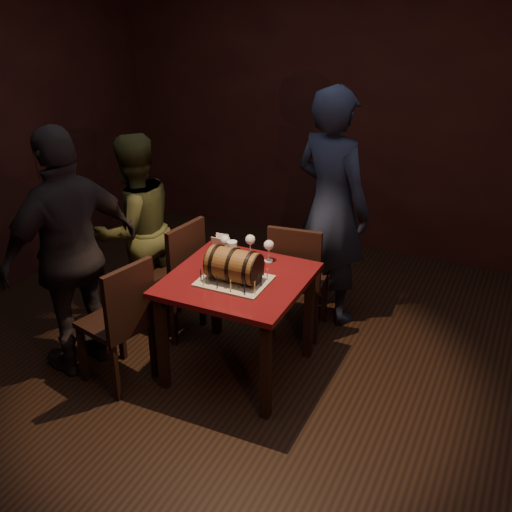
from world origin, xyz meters
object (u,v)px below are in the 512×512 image
at_px(wine_glass_right, 269,246).
at_px(chair_left_front, 122,318).
at_px(wine_glass_left, 225,241).
at_px(barrel_cake, 234,265).
at_px(wine_glass_mid, 250,241).
at_px(pub_table, 238,292).
at_px(chair_left_rear, 177,272).
at_px(pint_of_ale, 232,252).
at_px(chair_back, 297,274).
at_px(person_left_rear, 135,230).
at_px(person_left_front, 71,253).
at_px(person_back, 332,207).

distance_m(wine_glass_right, chair_left_front, 1.11).
distance_m(wine_glass_left, chair_left_front, 0.89).
bearing_deg(barrel_cake, wine_glass_mid, 100.26).
relative_size(wine_glass_right, chair_left_front, 0.17).
relative_size(pub_table, chair_left_rear, 0.97).
height_order(pint_of_ale, chair_left_front, chair_left_front).
bearing_deg(chair_back, wine_glass_left, -138.33).
bearing_deg(person_left_rear, wine_glass_mid, 111.87).
distance_m(pub_table, wine_glass_mid, 0.42).
distance_m(chair_back, person_left_front, 1.64).
distance_m(wine_glass_right, person_left_rear, 1.17).
height_order(pint_of_ale, chair_left_rear, chair_left_rear).
xyz_separation_m(pint_of_ale, chair_left_front, (-0.49, -0.66, -0.30)).
bearing_deg(chair_left_front, barrel_cake, 31.07).
distance_m(barrel_cake, person_left_rear, 1.17).
xyz_separation_m(wine_glass_mid, chair_left_front, (-0.57, -0.79, -0.34)).
bearing_deg(person_left_rear, chair_back, 124.61).
bearing_deg(wine_glass_mid, person_left_front, -143.98).
height_order(wine_glass_left, chair_left_rear, chair_left_rear).
distance_m(pint_of_ale, person_left_rear, 0.95).
bearing_deg(pint_of_ale, wine_glass_right, 24.45).
bearing_deg(wine_glass_right, chair_left_rear, -177.63).
bearing_deg(chair_left_rear, wine_glass_left, -3.47).
relative_size(chair_left_front, person_left_front, 0.53).
relative_size(wine_glass_right, chair_left_rear, 0.17).
distance_m(barrel_cake, wine_glass_left, 0.39).
xyz_separation_m(pub_table, chair_left_front, (-0.64, -0.45, -0.12)).
bearing_deg(chair_back, wine_glass_mid, -132.40).
relative_size(wine_glass_left, chair_left_front, 0.17).
height_order(pub_table, pint_of_ale, pint_of_ale).
relative_size(wine_glass_mid, wine_glass_right, 1.00).
xyz_separation_m(wine_glass_right, chair_left_rear, (-0.74, -0.03, -0.35)).
xyz_separation_m(person_left_rear, person_left_front, (0.01, -0.74, 0.12)).
bearing_deg(wine_glass_mid, wine_glass_right, -10.61).
distance_m(wine_glass_left, person_left_front, 1.05).
relative_size(barrel_cake, wine_glass_mid, 2.45).
distance_m(chair_back, chair_left_front, 1.35).
height_order(wine_glass_right, pint_of_ale, wine_glass_right).
height_order(pub_table, chair_left_front, chair_left_front).
distance_m(wine_glass_right, chair_back, 0.47).
xyz_separation_m(chair_back, person_left_rear, (-1.26, -0.26, 0.24)).
distance_m(pub_table, pint_of_ale, 0.31).
height_order(barrel_cake, wine_glass_mid, barrel_cake).
distance_m(barrel_cake, person_back, 1.13).
xyz_separation_m(wine_glass_mid, wine_glass_right, (0.16, -0.03, 0.00)).
xyz_separation_m(wine_glass_mid, person_left_rear, (-1.01, 0.02, -0.11)).
bearing_deg(wine_glass_mid, chair_left_rear, -174.15).
relative_size(pint_of_ale, person_left_rear, 0.10).
distance_m(chair_left_rear, person_left_rear, 0.49).
distance_m(pub_table, person_back, 1.11).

